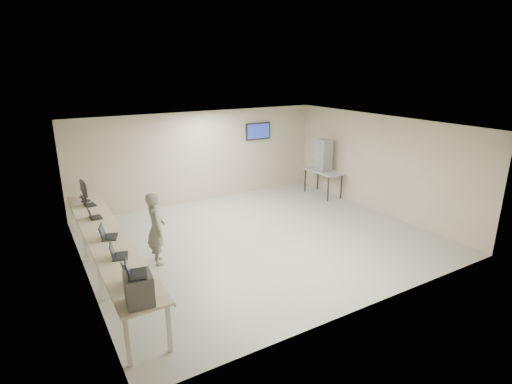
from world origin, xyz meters
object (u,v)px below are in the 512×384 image
equipment_box (139,289)px  side_table (323,173)px  workbench (106,238)px  soldier (156,228)px

equipment_box → side_table: (7.25, 4.70, -0.36)m
equipment_box → side_table: size_ratio=0.32×
workbench → soldier: 1.03m
soldier → side_table: bearing=-65.1°
workbench → equipment_box: (-0.06, -2.75, 0.29)m
equipment_box → soldier: size_ratio=0.28×
workbench → equipment_box: size_ratio=13.62×
workbench → equipment_box: equipment_box is taller
workbench → soldier: soldier is taller
workbench → side_table: size_ratio=4.34×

